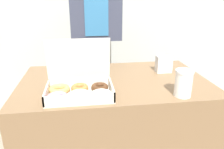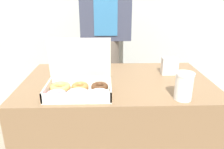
{
  "view_description": "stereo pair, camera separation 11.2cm",
  "coord_description": "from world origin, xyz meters",
  "px_view_note": "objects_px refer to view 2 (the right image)",
  "views": [
    {
      "loc": [
        -0.18,
        -1.19,
        1.23
      ],
      "look_at": [
        -0.03,
        -0.14,
        0.85
      ],
      "focal_mm": 35.0,
      "sensor_mm": 36.0,
      "label": 1
    },
    {
      "loc": [
        -0.07,
        -1.2,
        1.23
      ],
      "look_at": [
        -0.03,
        -0.14,
        0.85
      ],
      "focal_mm": 35.0,
      "sensor_mm": 36.0,
      "label": 2
    }
  ],
  "objects_px": {
    "donut_box": "(79,87)",
    "person_customer": "(106,37)",
    "napkin_holder": "(170,66)",
    "coffee_cup": "(184,86)"
  },
  "relations": [
    {
      "from": "donut_box",
      "to": "napkin_holder",
      "type": "bearing_deg",
      "value": 27.3
    },
    {
      "from": "coffee_cup",
      "to": "person_customer",
      "type": "relative_size",
      "value": 0.08
    },
    {
      "from": "coffee_cup",
      "to": "napkin_holder",
      "type": "distance_m",
      "value": 0.36
    },
    {
      "from": "donut_box",
      "to": "coffee_cup",
      "type": "xyz_separation_m",
      "value": [
        0.51,
        -0.08,
        0.03
      ]
    },
    {
      "from": "donut_box",
      "to": "person_customer",
      "type": "xyz_separation_m",
      "value": [
        0.14,
        0.79,
        0.11
      ]
    },
    {
      "from": "person_customer",
      "to": "donut_box",
      "type": "bearing_deg",
      "value": -100.15
    },
    {
      "from": "napkin_holder",
      "to": "person_customer",
      "type": "relative_size",
      "value": 0.06
    },
    {
      "from": "donut_box",
      "to": "napkin_holder",
      "type": "relative_size",
      "value": 3.35
    },
    {
      "from": "donut_box",
      "to": "coffee_cup",
      "type": "height_order",
      "value": "donut_box"
    },
    {
      "from": "donut_box",
      "to": "coffee_cup",
      "type": "relative_size",
      "value": 2.66
    }
  ]
}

